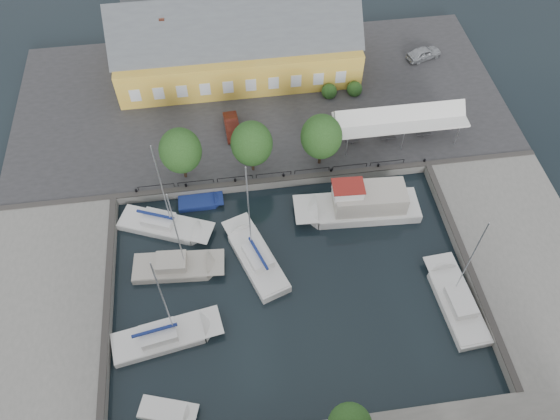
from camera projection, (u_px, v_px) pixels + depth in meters
name	position (u px, v px, depth m)	size (l,w,h in m)	color
ground	(289.00, 271.00, 50.68)	(140.00, 140.00, 0.00)	black
north_quay	(260.00, 101.00, 64.03)	(56.00, 26.00, 1.00)	#2D2D30
west_quay	(42.00, 317.00, 47.27)	(12.00, 24.00, 1.00)	slate
east_quay	(525.00, 258.00, 50.89)	(12.00, 24.00, 1.00)	slate
quay_edge_fittings	(282.00, 223.00, 52.67)	(56.00, 24.72, 0.40)	#383533
warehouse	(232.00, 47.00, 63.88)	(28.56, 14.00, 9.55)	gold
tent_canopy	(400.00, 120.00, 57.56)	(14.00, 4.00, 2.83)	white
quay_trees	(252.00, 144.00, 53.79)	(18.20, 4.20, 6.30)	black
car_silver	(424.00, 53.00, 67.45)	(1.81, 4.50, 1.53)	#B1B4B9
car_red	(232.00, 126.00, 59.73)	(1.52, 4.36, 1.44)	#591D14
center_sailboat	(256.00, 259.00, 51.01)	(5.75, 9.74, 12.94)	white
trawler	(362.00, 205.00, 54.02)	(12.80, 4.38, 5.00)	white
east_boat_c	(456.00, 303.00, 48.37)	(3.52, 9.48, 11.75)	white
west_boat_a	(164.00, 226.00, 53.42)	(9.64, 6.01, 12.39)	white
west_boat_b	(176.00, 267.00, 50.60)	(8.72, 3.51, 11.59)	#B8B2A6
west_boat_d	(165.00, 337.00, 46.41)	(9.71, 4.33, 12.46)	white
launch_sw	(168.00, 412.00, 42.82)	(4.93, 3.07, 0.98)	white
launch_nw	(200.00, 203.00, 55.37)	(4.64, 1.88, 0.88)	navy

